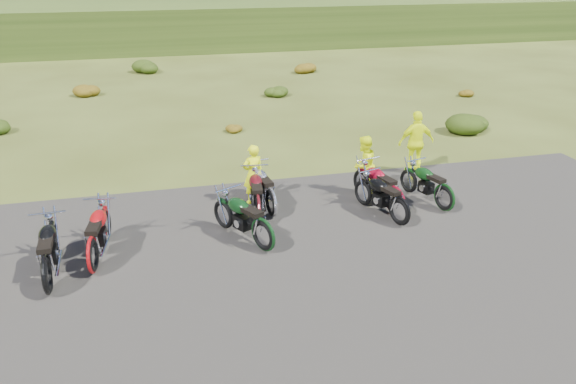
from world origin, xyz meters
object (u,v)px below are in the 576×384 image
object	(u,v)px
motorcycle_0	(50,294)
person_middle	(253,175)
motorcycle_7	(443,211)
motorcycle_3	(271,217)

from	to	relation	value
motorcycle_0	person_middle	bearing A→B (deg)	-57.09
motorcycle_7	person_middle	size ratio (longest dim) A/B	1.28
motorcycle_3	motorcycle_7	bearing A→B (deg)	-106.80
motorcycle_3	motorcycle_7	world-z (taller)	motorcycle_3
motorcycle_3	person_middle	distance (m)	1.29
motorcycle_0	person_middle	world-z (taller)	person_middle
person_middle	motorcycle_3	bearing A→B (deg)	92.10
motorcycle_7	person_middle	bearing A→B (deg)	54.14
motorcycle_0	motorcycle_3	size ratio (longest dim) A/B	1.05
motorcycle_3	motorcycle_0	bearing A→B (deg)	108.53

